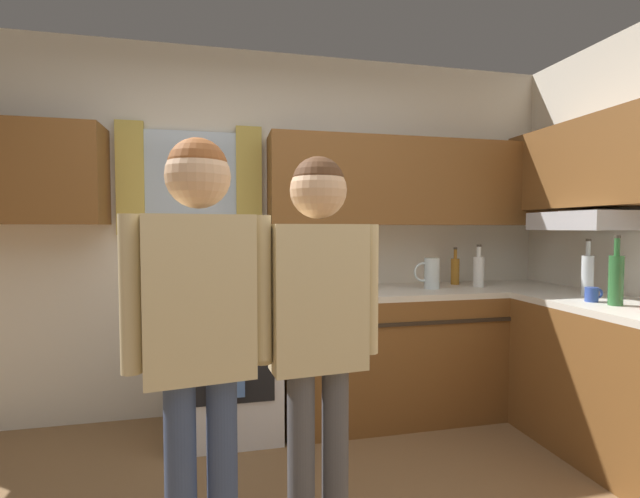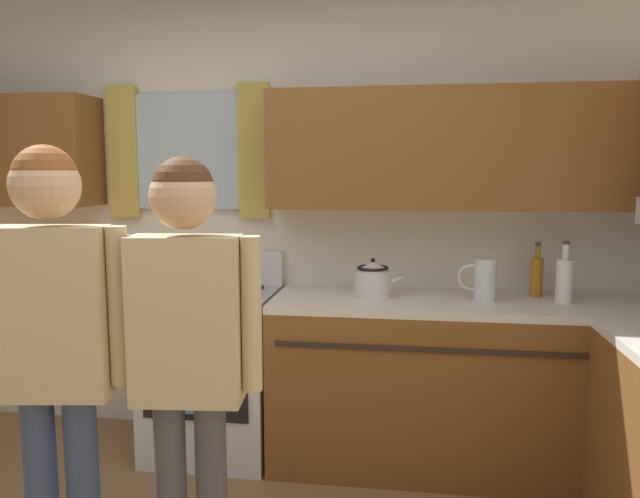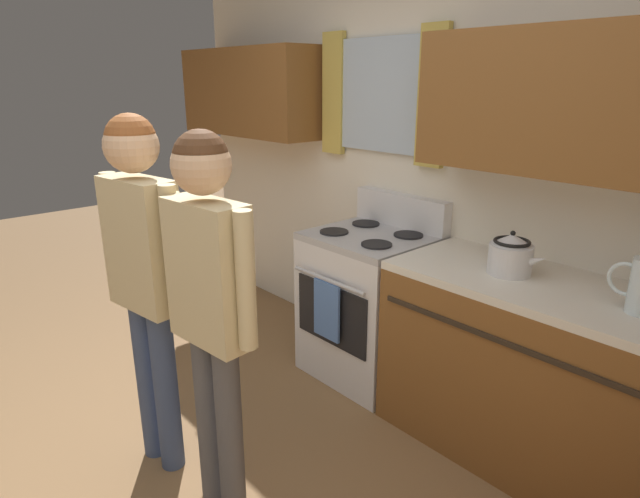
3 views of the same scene
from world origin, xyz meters
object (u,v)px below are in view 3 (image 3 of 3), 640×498
Objects in this scene: stove_oven at (369,302)px; adult_left at (143,258)px; stovetop_kettle at (511,254)px; adult_in_plaid at (210,288)px.

adult_left reaches higher than stove_oven.
stove_oven is 1.02m from stovetop_kettle.
stovetop_kettle reaches higher than stove_oven.
adult_in_plaid reaches higher than stovetop_kettle.
stove_oven is 4.02× the size of stovetop_kettle.
stove_oven is at bearing 179.75° from stovetop_kettle.
adult_left is 0.44m from adult_in_plaid.
adult_left is at bearing -126.19° from stovetop_kettle.
adult_left is (-0.98, -1.33, 0.04)m from stovetop_kettle.
stove_oven is at bearing 85.72° from adult_left.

